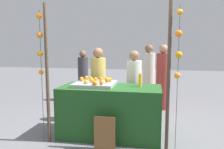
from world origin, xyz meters
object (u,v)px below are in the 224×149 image
(juice_bottle, at_px, (140,80))
(vendor_right, at_px, (134,90))
(stall_counter, at_px, (110,111))
(orange_1, at_px, (94,83))
(vendor_left, at_px, (98,87))
(orange_0, at_px, (95,83))
(chalkboard_sign, at_px, (105,134))

(juice_bottle, height_order, vendor_right, vendor_right)
(stall_counter, distance_m, orange_1, 0.64)
(vendor_left, bearing_deg, orange_0, -78.45)
(juice_bottle, bearing_deg, chalkboard_sign, -124.82)
(orange_0, height_order, orange_1, orange_0)
(juice_bottle, distance_m, vendor_right, 0.74)
(orange_1, bearing_deg, juice_bottle, 21.32)
(stall_counter, height_order, vendor_left, vendor_left)
(vendor_left, bearing_deg, stall_counter, -60.98)
(juice_bottle, height_order, vendor_left, vendor_left)
(juice_bottle, xyz_separation_m, vendor_left, (-0.94, 0.66, -0.29))
(juice_bottle, xyz_separation_m, chalkboard_sign, (-0.50, -0.72, -0.76))
(stall_counter, bearing_deg, chalkboard_sign, -87.43)
(chalkboard_sign, bearing_deg, orange_1, 124.00)
(orange_0, height_order, chalkboard_sign, orange_0)
(orange_0, bearing_deg, juice_bottle, 25.59)
(stall_counter, xyz_separation_m, vendor_right, (0.36, 0.74, 0.26))
(vendor_left, bearing_deg, chalkboard_sign, -72.06)
(orange_1, distance_m, vendor_right, 1.17)
(stall_counter, bearing_deg, orange_0, -129.20)
(vendor_right, bearing_deg, chalkboard_sign, -103.59)
(juice_bottle, height_order, chalkboard_sign, juice_bottle)
(vendor_left, xyz_separation_m, vendor_right, (0.77, -0.01, -0.03))
(vendor_right, bearing_deg, juice_bottle, -75.47)
(orange_0, xyz_separation_m, chalkboard_sign, (0.24, -0.36, -0.75))
(orange_1, relative_size, vendor_right, 0.05)
(chalkboard_sign, relative_size, vendor_right, 0.36)
(chalkboard_sign, xyz_separation_m, vendor_left, (-0.44, 1.37, 0.48))
(juice_bottle, bearing_deg, orange_0, -154.41)
(chalkboard_sign, distance_m, vendor_left, 1.52)
(stall_counter, height_order, orange_0, orange_0)
(stall_counter, height_order, orange_1, orange_1)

